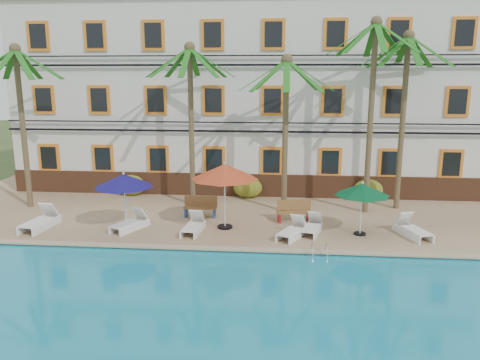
# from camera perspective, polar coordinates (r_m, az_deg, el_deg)

# --- Properties ---
(ground) EXTENTS (100.00, 100.00, 0.00)m
(ground) POSITION_cam_1_polar(r_m,az_deg,el_deg) (18.24, -1.49, -8.19)
(ground) COLOR #384C23
(ground) RESTS_ON ground
(pool_deck) EXTENTS (30.00, 12.00, 0.25)m
(pool_deck) POSITION_cam_1_polar(r_m,az_deg,el_deg) (22.92, -0.07, -3.48)
(pool_deck) COLOR tan
(pool_deck) RESTS_ON ground
(swimming_pool) EXTENTS (26.00, 12.00, 0.20)m
(swimming_pool) POSITION_cam_1_polar(r_m,az_deg,el_deg) (11.96, -5.52, -19.62)
(swimming_pool) COLOR teal
(swimming_pool) RESTS_ON ground
(pool_coping) EXTENTS (30.00, 0.35, 0.06)m
(pool_coping) POSITION_cam_1_polar(r_m,az_deg,el_deg) (17.30, -1.83, -8.37)
(pool_coping) COLOR tan
(pool_coping) RESTS_ON pool_deck
(hotel_building) EXTENTS (25.40, 6.44, 10.22)m
(hotel_building) POSITION_cam_1_polar(r_m,az_deg,el_deg) (27.02, 0.88, 10.25)
(hotel_building) COLOR silver
(hotel_building) RESTS_ON pool_deck
(palm_a) EXTENTS (4.21, 4.21, 7.67)m
(palm_a) POSITION_cam_1_polar(r_m,az_deg,el_deg) (24.25, -25.19, 8.38)
(palm_a) COLOR brown
(palm_a) RESTS_ON pool_deck
(palm_b) EXTENTS (4.21, 4.21, 7.76)m
(palm_b) POSITION_cam_1_polar(r_m,az_deg,el_deg) (22.44, -6.02, 9.37)
(palm_b) COLOR brown
(palm_b) RESTS_ON pool_deck
(palm_c) EXTENTS (4.21, 4.21, 7.17)m
(palm_c) POSITION_cam_1_polar(r_m,az_deg,el_deg) (21.32, 5.59, 8.29)
(palm_c) COLOR brown
(palm_c) RESTS_ON pool_deck
(palm_d) EXTENTS (4.21, 4.21, 8.73)m
(palm_d) POSITION_cam_1_polar(r_m,az_deg,el_deg) (21.81, 15.82, 10.34)
(palm_d) COLOR brown
(palm_d) RESTS_ON pool_deck
(palm_e) EXTENTS (4.21, 4.21, 8.22)m
(palm_e) POSITION_cam_1_polar(r_m,az_deg,el_deg) (22.96, 19.40, 9.48)
(palm_e) COLOR brown
(palm_e) RESTS_ON pool_deck
(shrub_left) EXTENTS (1.50, 0.90, 1.10)m
(shrub_left) POSITION_cam_1_polar(r_m,az_deg,el_deg) (25.46, -13.11, -0.62)
(shrub_left) COLOR #295A19
(shrub_left) RESTS_ON pool_deck
(shrub_mid) EXTENTS (1.50, 0.90, 1.10)m
(shrub_mid) POSITION_cam_1_polar(r_m,az_deg,el_deg) (24.27, 0.95, -0.93)
(shrub_mid) COLOR #295A19
(shrub_mid) RESTS_ON pool_deck
(shrub_right) EXTENTS (1.50, 0.90, 1.10)m
(shrub_right) POSITION_cam_1_polar(r_m,az_deg,el_deg) (24.62, 15.34, -1.19)
(shrub_right) COLOR #295A19
(shrub_right) RESTS_ON pool_deck
(umbrella_blue) EXTENTS (2.41, 2.41, 2.41)m
(umbrella_blue) POSITION_cam_1_polar(r_m,az_deg,el_deg) (19.52, -13.98, -0.11)
(umbrella_blue) COLOR black
(umbrella_blue) RESTS_ON pool_deck
(umbrella_red) EXTENTS (2.80, 2.80, 2.80)m
(umbrella_red) POSITION_cam_1_polar(r_m,az_deg,el_deg) (19.06, -1.89, 0.99)
(umbrella_red) COLOR black
(umbrella_red) RESTS_ON pool_deck
(umbrella_green) EXTENTS (2.16, 2.16, 2.17)m
(umbrella_green) POSITION_cam_1_polar(r_m,az_deg,el_deg) (18.97, 14.69, -1.17)
(umbrella_green) COLOR black
(umbrella_green) RESTS_ON pool_deck
(lounger_a) EXTENTS (0.93, 2.10, 0.96)m
(lounger_a) POSITION_cam_1_polar(r_m,az_deg,el_deg) (21.23, -23.17, -4.61)
(lounger_a) COLOR white
(lounger_a) RESTS_ON pool_deck
(lounger_b) EXTENTS (1.34, 1.88, 0.84)m
(lounger_b) POSITION_cam_1_polar(r_m,az_deg,el_deg) (19.93, -13.22, -5.11)
(lounger_b) COLOR white
(lounger_b) RESTS_ON pool_deck
(lounger_c) EXTENTS (0.77, 1.79, 0.82)m
(lounger_c) POSITION_cam_1_polar(r_m,az_deg,el_deg) (19.15, -5.71, -5.59)
(lounger_c) COLOR white
(lounger_c) RESTS_ON pool_deck
(lounger_d) EXTENTS (1.32, 1.83, 0.82)m
(lounger_d) POSITION_cam_1_polar(r_m,az_deg,el_deg) (18.61, 6.41, -6.15)
(lounger_d) COLOR white
(lounger_d) RESTS_ON pool_deck
(lounger_e) EXTENTS (1.04, 1.78, 0.79)m
(lounger_e) POSITION_cam_1_polar(r_m,az_deg,el_deg) (19.18, 8.76, -5.67)
(lounger_e) COLOR white
(lounger_e) RESTS_ON pool_deck
(lounger_f) EXTENTS (1.24, 1.96, 0.87)m
(lounger_f) POSITION_cam_1_polar(r_m,az_deg,el_deg) (19.82, 20.24, -5.65)
(lounger_f) COLOR white
(lounger_f) RESTS_ON pool_deck
(bench_left) EXTENTS (1.50, 0.49, 0.93)m
(bench_left) POSITION_cam_1_polar(r_m,az_deg,el_deg) (21.17, -4.84, -3.22)
(bench_left) COLOR olive
(bench_left) RESTS_ON pool_deck
(bench_right) EXTENTS (1.56, 0.75, 0.93)m
(bench_right) POSITION_cam_1_polar(r_m,az_deg,el_deg) (20.55, 6.56, -3.75)
(bench_right) COLOR olive
(bench_right) RESTS_ON pool_deck
(pool_ladder) EXTENTS (0.54, 0.74, 0.74)m
(pool_ladder) POSITION_cam_1_polar(r_m,az_deg,el_deg) (17.17, 9.63, -8.83)
(pool_ladder) COLOR silver
(pool_ladder) RESTS_ON ground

